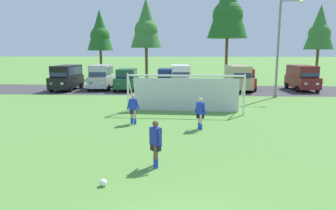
% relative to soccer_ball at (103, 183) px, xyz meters
% --- Properties ---
extents(ground_plane, '(400.00, 400.00, 0.00)m').
position_rel_soccer_ball_xyz_m(ground_plane, '(2.59, 11.99, -0.11)').
color(ground_plane, '#598C3D').
extents(parking_lot_strip, '(52.00, 8.40, 0.01)m').
position_rel_soccer_ball_xyz_m(parking_lot_strip, '(2.59, 23.05, -0.11)').
color(parking_lot_strip, '#3D3D3F').
rests_on(parking_lot_strip, ground).
extents(soccer_ball, '(0.22, 0.22, 0.22)m').
position_rel_soccer_ball_xyz_m(soccer_ball, '(0.00, 0.00, 0.00)').
color(soccer_ball, white).
rests_on(soccer_ball, ground).
extents(soccer_goal, '(7.50, 2.29, 2.57)m').
position_rel_soccer_ball_xyz_m(soccer_goal, '(2.46, 11.52, 1.18)').
color(soccer_goal, white).
rests_on(soccer_goal, ground).
extents(player_striker_near, '(0.73, 0.30, 1.64)m').
position_rel_soccer_ball_xyz_m(player_striker_near, '(-0.41, 7.90, 0.71)').
color(player_striker_near, tan).
rests_on(player_striker_near, ground).
extents(player_midfield_center, '(0.60, 0.56, 1.64)m').
position_rel_soccer_ball_xyz_m(player_midfield_center, '(3.20, 6.91, 0.71)').
color(player_midfield_center, beige).
rests_on(player_midfield_center, ground).
extents(player_defender_far, '(0.53, 0.63, 1.64)m').
position_rel_soccer_ball_xyz_m(player_defender_far, '(1.41, 1.65, 0.71)').
color(player_defender_far, brown).
rests_on(player_defender_far, ground).
extents(parked_car_slot_far_left, '(2.27, 4.84, 2.52)m').
position_rel_soccer_ball_xyz_m(parked_car_slot_far_left, '(-9.66, 22.29, 1.23)').
color(parked_car_slot_far_left, black).
rests_on(parked_car_slot_far_left, ground).
extents(parked_car_slot_left, '(2.43, 4.92, 2.52)m').
position_rel_soccer_ball_xyz_m(parked_car_slot_left, '(-6.30, 23.27, 1.23)').
color(parked_car_slot_left, '#B2B2BC').
rests_on(parked_car_slot_left, ground).
extents(parked_car_slot_center_left, '(2.21, 4.64, 2.16)m').
position_rel_soccer_ball_xyz_m(parked_car_slot_center_left, '(-3.53, 22.66, 1.00)').
color(parked_car_slot_center_left, '#194C2D').
rests_on(parked_car_slot_center_left, ground).
extents(parked_car_slot_center, '(2.20, 4.63, 2.16)m').
position_rel_soccer_ball_xyz_m(parked_car_slot_center, '(0.57, 23.29, 1.00)').
color(parked_car_slot_center, navy).
rests_on(parked_car_slot_center, ground).
extents(parked_car_slot_center_right, '(2.34, 4.87, 2.52)m').
position_rel_soccer_ball_xyz_m(parked_car_slot_center_right, '(1.97, 23.58, 1.23)').
color(parked_car_slot_center_right, silver).
rests_on(parked_car_slot_center_right, ground).
extents(parked_car_slot_right, '(2.43, 4.92, 2.52)m').
position_rel_soccer_ball_xyz_m(parked_car_slot_right, '(7.74, 22.75, 1.23)').
color(parked_car_slot_right, tan).
rests_on(parked_car_slot_right, ground).
extents(parked_car_slot_far_right, '(2.40, 4.73, 2.16)m').
position_rel_soccer_ball_xyz_m(parked_car_slot_far_right, '(8.60, 23.92, 1.00)').
color(parked_car_slot_far_right, red).
rests_on(parked_car_slot_far_right, ground).
extents(parked_car_slot_end, '(2.24, 4.82, 2.52)m').
position_rel_soccer_ball_xyz_m(parked_car_slot_end, '(14.29, 23.37, 1.23)').
color(parked_car_slot_end, maroon).
rests_on(parked_car_slot_end, ground).
extents(tree_left_edge, '(3.63, 3.63, 9.67)m').
position_rel_soccer_ball_xyz_m(tree_left_edge, '(-9.52, 35.02, 6.53)').
color(tree_left_edge, brown).
rests_on(tree_left_edge, ground).
extents(tree_mid_left, '(3.93, 3.93, 10.49)m').
position_rel_soccer_ball_xyz_m(tree_mid_left, '(-2.52, 31.10, 7.10)').
color(tree_mid_left, brown).
rests_on(tree_mid_left, ground).
extents(tree_center_back, '(5.02, 5.02, 13.39)m').
position_rel_soccer_ball_xyz_m(tree_center_back, '(7.69, 31.45, 9.10)').
color(tree_center_back, brown).
rests_on(tree_center_back, ground).
extents(tree_mid_right, '(3.75, 3.75, 9.99)m').
position_rel_soccer_ball_xyz_m(tree_mid_right, '(20.18, 34.21, 6.75)').
color(tree_mid_right, brown).
rests_on(tree_mid_right, ground).
extents(street_lamp, '(2.00, 0.32, 8.14)m').
position_rel_soccer_ball_xyz_m(street_lamp, '(10.42, 18.35, 4.10)').
color(street_lamp, slate).
rests_on(street_lamp, ground).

